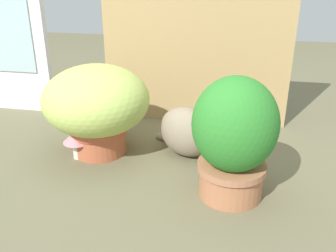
% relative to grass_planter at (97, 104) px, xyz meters
% --- Properties ---
extents(ground_plane, '(6.00, 6.00, 0.00)m').
position_rel_grass_planter_xyz_m(ground_plane, '(0.25, -0.13, -0.23)').
color(ground_plane, '#645F45').
extents(cardboard_backdrop, '(0.95, 0.03, 0.87)m').
position_rel_grass_planter_xyz_m(cardboard_backdrop, '(0.37, 0.45, 0.20)').
color(cardboard_backdrop, tan).
rests_on(cardboard_backdrop, ground).
extents(window_panel_white, '(0.38, 0.05, 1.00)m').
position_rel_grass_planter_xyz_m(window_panel_white, '(-0.63, 0.44, 0.27)').
color(window_panel_white, white).
rests_on(window_panel_white, ground).
extents(grass_planter, '(0.46, 0.46, 0.40)m').
position_rel_grass_planter_xyz_m(grass_planter, '(0.00, 0.00, 0.00)').
color(grass_planter, '#B35A3B').
rests_on(grass_planter, ground).
extents(leafy_planter, '(0.30, 0.30, 0.45)m').
position_rel_grass_planter_xyz_m(leafy_planter, '(0.59, -0.23, 0.01)').
color(leafy_planter, '#AB6B47').
rests_on(leafy_planter, ground).
extents(cat, '(0.34, 0.30, 0.32)m').
position_rel_grass_planter_xyz_m(cat, '(0.40, 0.04, -0.11)').
color(cat, gray).
rests_on(cat, ground).
extents(mushroom_ornament_pink, '(0.12, 0.12, 0.13)m').
position_rel_grass_planter_xyz_m(mushroom_ornament_pink, '(-0.07, -0.07, -0.13)').
color(mushroom_ornament_pink, silver).
rests_on(mushroom_ornament_pink, ground).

